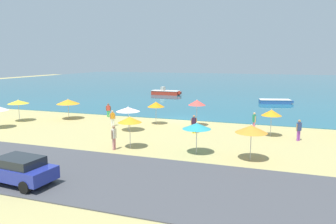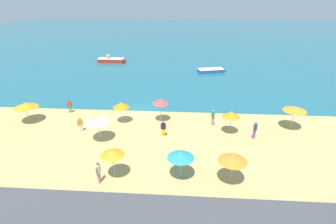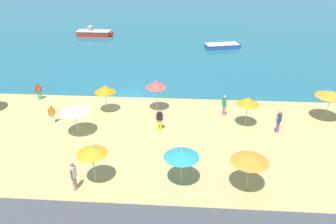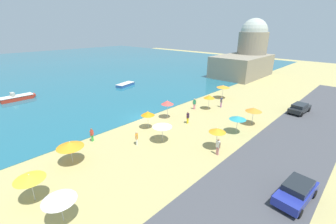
{
  "view_description": "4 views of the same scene",
  "coord_description": "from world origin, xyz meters",
  "px_view_note": "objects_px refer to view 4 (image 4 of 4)",
  "views": [
    {
      "loc": [
        10.39,
        -33.75,
        6.71
      ],
      "look_at": [
        0.03,
        -4.06,
        1.51
      ],
      "focal_mm": 35.0,
      "sensor_mm": 36.0,
      "label": 1
    },
    {
      "loc": [
        5.05,
        -28.11,
        13.05
      ],
      "look_at": [
        3.32,
        -2.39,
        1.07
      ],
      "focal_mm": 28.0,
      "sensor_mm": 36.0,
      "label": 2
    },
    {
      "loc": [
        5.18,
        -27.27,
        12.41
      ],
      "look_at": [
        3.71,
        -5.65,
        1.44
      ],
      "focal_mm": 35.0,
      "sensor_mm": 36.0,
      "label": 3
    },
    {
      "loc": [
        -18.95,
        -22.88,
        12.23
      ],
      "look_at": [
        2.4,
        -2.74,
        1.03
      ],
      "focal_mm": 24.0,
      "sensor_mm": 36.0,
      "label": 4
    }
  ],
  "objects_px": {
    "beach_umbrella_1": "(167,103)",
    "bather_3": "(218,146)",
    "beach_umbrella_2": "(148,113)",
    "bather_5": "(221,101)",
    "skiff_offshore": "(126,85)",
    "beach_umbrella_5": "(209,97)",
    "bather_0": "(137,138)",
    "beach_umbrella_8": "(70,145)",
    "harbor_fortress": "(247,56)",
    "beach_umbrella_6": "(254,110)",
    "beach_umbrella_9": "(162,125)",
    "beach_umbrella_3": "(29,177)",
    "beach_umbrella_7": "(217,130)",
    "bather_1": "(92,134)",
    "beach_umbrella_4": "(238,118)",
    "bather_4": "(194,103)",
    "skiff_nearshore": "(17,98)",
    "parked_car_1": "(296,191)",
    "beach_umbrella_0": "(59,198)",
    "beach_umbrella_10": "(223,86)",
    "bather_2": "(188,117)",
    "parked_car_0": "(300,108)"
  },
  "relations": [
    {
      "from": "beach_umbrella_1",
      "to": "bather_3",
      "type": "relative_size",
      "value": 1.46
    },
    {
      "from": "beach_umbrella_2",
      "to": "bather_5",
      "type": "distance_m",
      "value": 13.78
    },
    {
      "from": "bather_3",
      "to": "skiff_offshore",
      "type": "height_order",
      "value": "bather_3"
    },
    {
      "from": "beach_umbrella_5",
      "to": "bather_0",
      "type": "distance_m",
      "value": 15.09
    },
    {
      "from": "beach_umbrella_8",
      "to": "harbor_fortress",
      "type": "relative_size",
      "value": 0.15
    },
    {
      "from": "beach_umbrella_6",
      "to": "beach_umbrella_9",
      "type": "relative_size",
      "value": 1.05
    },
    {
      "from": "beach_umbrella_3",
      "to": "beach_umbrella_7",
      "type": "distance_m",
      "value": 16.93
    },
    {
      "from": "beach_umbrella_1",
      "to": "bather_0",
      "type": "xyz_separation_m",
      "value": [
        -7.89,
        -2.84,
        -1.47
      ]
    },
    {
      "from": "beach_umbrella_3",
      "to": "bather_1",
      "type": "bearing_deg",
      "value": 34.85
    },
    {
      "from": "beach_umbrella_2",
      "to": "bather_5",
      "type": "height_order",
      "value": "beach_umbrella_2"
    },
    {
      "from": "beach_umbrella_4",
      "to": "skiff_offshore",
      "type": "bearing_deg",
      "value": 80.76
    },
    {
      "from": "beach_umbrella_1",
      "to": "bather_0",
      "type": "distance_m",
      "value": 8.52
    },
    {
      "from": "beach_umbrella_4",
      "to": "bather_4",
      "type": "xyz_separation_m",
      "value": [
        3.23,
        8.86,
        -1.01
      ]
    },
    {
      "from": "beach_umbrella_5",
      "to": "skiff_nearshore",
      "type": "height_order",
      "value": "beach_umbrella_5"
    },
    {
      "from": "bather_5",
      "to": "beach_umbrella_5",
      "type": "bearing_deg",
      "value": 157.71
    },
    {
      "from": "beach_umbrella_2",
      "to": "beach_umbrella_3",
      "type": "relative_size",
      "value": 1.01
    },
    {
      "from": "beach_umbrella_9",
      "to": "skiff_offshore",
      "type": "relative_size",
      "value": 0.46
    },
    {
      "from": "beach_umbrella_6",
      "to": "parked_car_1",
      "type": "xyz_separation_m",
      "value": [
        -11.34,
        -8.39,
        -1.28
      ]
    },
    {
      "from": "bather_5",
      "to": "beach_umbrella_9",
      "type": "bearing_deg",
      "value": -175.08
    },
    {
      "from": "beach_umbrella_2",
      "to": "harbor_fortress",
      "type": "distance_m",
      "value": 41.69
    },
    {
      "from": "harbor_fortress",
      "to": "bather_4",
      "type": "bearing_deg",
      "value": -168.26
    },
    {
      "from": "beach_umbrella_0",
      "to": "beach_umbrella_9",
      "type": "bearing_deg",
      "value": 13.56
    },
    {
      "from": "beach_umbrella_8",
      "to": "beach_umbrella_10",
      "type": "bearing_deg",
      "value": 0.65
    },
    {
      "from": "beach_umbrella_4",
      "to": "parked_car_1",
      "type": "height_order",
      "value": "beach_umbrella_4"
    },
    {
      "from": "beach_umbrella_7",
      "to": "bather_2",
      "type": "distance_m",
      "value": 7.32
    },
    {
      "from": "beach_umbrella_6",
      "to": "beach_umbrella_7",
      "type": "xyz_separation_m",
      "value": [
        -8.79,
        0.03,
        0.07
      ]
    },
    {
      "from": "beach_umbrella_7",
      "to": "beach_umbrella_3",
      "type": "bearing_deg",
      "value": 160.04
    },
    {
      "from": "beach_umbrella_8",
      "to": "harbor_fortress",
      "type": "bearing_deg",
      "value": 7.84
    },
    {
      "from": "beach_umbrella_5",
      "to": "bather_5",
      "type": "relative_size",
      "value": 1.35
    },
    {
      "from": "beach_umbrella_2",
      "to": "bather_3",
      "type": "relative_size",
      "value": 1.3
    },
    {
      "from": "beach_umbrella_1",
      "to": "parked_car_0",
      "type": "height_order",
      "value": "beach_umbrella_1"
    },
    {
      "from": "bather_3",
      "to": "bather_5",
      "type": "height_order",
      "value": "bather_3"
    },
    {
      "from": "beach_umbrella_2",
      "to": "beach_umbrella_6",
      "type": "relative_size",
      "value": 0.97
    },
    {
      "from": "beach_umbrella_9",
      "to": "skiff_nearshore",
      "type": "xyz_separation_m",
      "value": [
        -6.8,
        29.41,
        -1.56
      ]
    },
    {
      "from": "beach_umbrella_4",
      "to": "bather_3",
      "type": "height_order",
      "value": "beach_umbrella_4"
    },
    {
      "from": "skiff_nearshore",
      "to": "bather_4",
      "type": "bearing_deg",
      "value": -55.15
    },
    {
      "from": "beach_umbrella_3",
      "to": "beach_umbrella_2",
      "type": "bearing_deg",
      "value": 13.08
    },
    {
      "from": "beach_umbrella_4",
      "to": "beach_umbrella_3",
      "type": "bearing_deg",
      "value": 165.27
    },
    {
      "from": "beach_umbrella_2",
      "to": "beach_umbrella_0",
      "type": "bearing_deg",
      "value": -153.65
    },
    {
      "from": "beach_umbrella_2",
      "to": "beach_umbrella_6",
      "type": "height_order",
      "value": "beach_umbrella_6"
    },
    {
      "from": "bather_0",
      "to": "bather_3",
      "type": "distance_m",
      "value": 8.71
    },
    {
      "from": "beach_umbrella_9",
      "to": "skiff_offshore",
      "type": "distance_m",
      "value": 26.79
    },
    {
      "from": "beach_umbrella_10",
      "to": "bather_4",
      "type": "relative_size",
      "value": 1.42
    },
    {
      "from": "beach_umbrella_4",
      "to": "parked_car_1",
      "type": "xyz_separation_m",
      "value": [
        -7.59,
        -8.68,
        -1.16
      ]
    },
    {
      "from": "beach_umbrella_0",
      "to": "skiff_offshore",
      "type": "relative_size",
      "value": 0.45
    },
    {
      "from": "beach_umbrella_1",
      "to": "beach_umbrella_5",
      "type": "relative_size",
      "value": 1.12
    },
    {
      "from": "beach_umbrella_4",
      "to": "beach_umbrella_7",
      "type": "distance_m",
      "value": 5.05
    },
    {
      "from": "bather_5",
      "to": "bather_1",
      "type": "bearing_deg",
      "value": 167.18
    },
    {
      "from": "bather_0",
      "to": "harbor_fortress",
      "type": "distance_m",
      "value": 45.86
    },
    {
      "from": "bather_5",
      "to": "skiff_offshore",
      "type": "relative_size",
      "value": 0.35
    }
  ]
}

